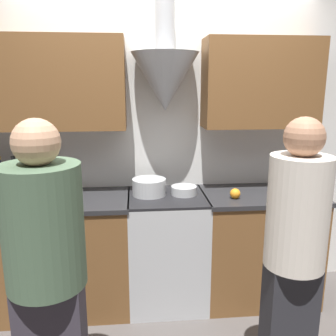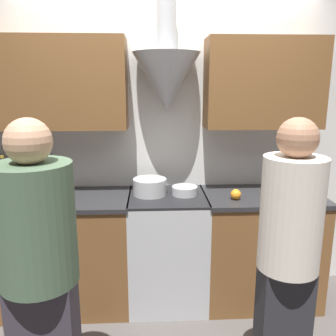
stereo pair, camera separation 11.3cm
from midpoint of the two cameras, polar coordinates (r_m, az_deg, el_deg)
ground_plane at (r=2.99m, az=-0.76°, el=-23.57°), size 12.00×12.00×0.00m
wall_back at (r=2.99m, az=-3.93°, el=7.15°), size 8.40×0.53×2.60m
counter_left at (r=3.15m, az=-22.19°, el=-12.74°), size 1.60×0.62×0.93m
counter_right at (r=3.16m, az=13.16°, el=-11.96°), size 0.95×0.62×0.93m
stove_range at (r=3.02m, az=-1.28°, el=-12.79°), size 0.62×0.60×0.93m
wine_bottle_5 at (r=3.07m, az=-26.15°, el=-1.98°), size 0.07×0.07×0.33m
wine_bottle_6 at (r=3.05m, az=-24.30°, el=-1.89°), size 0.07×0.07×0.33m
wine_bottle_7 at (r=3.02m, az=-22.45°, el=-1.98°), size 0.08×0.08×0.31m
stock_pot at (r=2.86m, az=-4.19°, el=-3.05°), size 0.27×0.27×0.13m
mixing_bowl at (r=2.87m, az=1.44°, el=-3.60°), size 0.21×0.21×0.07m
orange_fruit at (r=2.80m, az=9.59°, el=-4.07°), size 0.08×0.08×0.08m
person_foreground_left at (r=1.90m, az=-20.49°, el=-15.55°), size 0.38×0.38×1.65m
person_foreground_right at (r=1.98m, az=17.93°, el=-13.60°), size 0.31×0.31×1.64m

